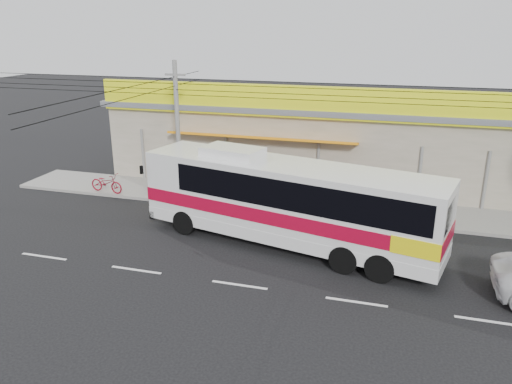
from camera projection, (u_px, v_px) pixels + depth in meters
The scene contains 8 objects.
ground at pixel (259, 255), 19.56m from camera, with size 120.00×120.00×0.00m, color black.
sidewalk at pixel (292, 203), 25.00m from camera, with size 30.00×3.20×0.15m, color gray.
lane_markings at pixel (240, 285), 17.29m from camera, with size 50.00×0.12×0.01m, color silver, non-canonical shape.
storefront_building at pixel (313, 136), 29.32m from camera, with size 22.60×9.20×5.70m.
coach_bus at pixel (292, 199), 19.70m from camera, with size 12.57×5.39×3.79m.
motorbike_red at pixel (106, 183), 26.18m from camera, with size 0.68×1.95×1.02m, color maroon.
motorbike_dark at pixel (171, 180), 26.65m from camera, with size 0.50×1.77×1.06m, color black.
utility_pole at pixel (176, 86), 24.15m from camera, with size 34.00×14.00×6.96m.
Camera 1 is at (4.82, -17.07, 8.62)m, focal length 35.00 mm.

